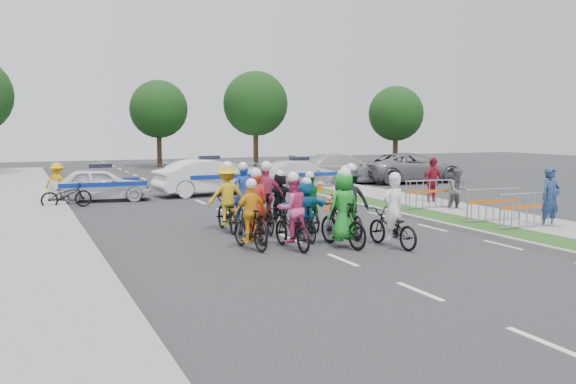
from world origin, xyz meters
name	(u,v)px	position (x,y,z in m)	size (l,w,h in m)	color
ground	(342,260)	(0.00, 0.00, 0.00)	(90.00, 90.00, 0.00)	#28282B
curb_right	(408,216)	(5.10, 5.00, 0.06)	(0.20, 60.00, 0.12)	gray
grass_strip	(426,215)	(5.80, 5.00, 0.06)	(1.20, 60.00, 0.11)	#164416
sidewalk_right	(470,212)	(7.60, 5.00, 0.07)	(2.40, 60.00, 0.13)	gray
sidewalk_left	(28,241)	(-6.50, 5.00, 0.07)	(3.00, 60.00, 0.13)	gray
rider_0	(392,223)	(1.86, 0.88, 0.62)	(0.84, 1.91, 1.89)	black
rider_1	(343,217)	(0.75, 1.38, 0.77)	(0.91, 1.96, 2.00)	black
rider_2	(292,220)	(-0.52, 1.67, 0.71)	(0.83, 1.91, 1.92)	black
rider_3	(250,222)	(-1.48, 2.02, 0.68)	(0.93, 1.73, 1.76)	black
rider_4	(349,209)	(1.61, 2.65, 0.78)	(1.21, 2.06, 2.02)	black
rider_5	(305,214)	(0.23, 2.53, 0.72)	(1.37, 1.64, 1.69)	black
rider_6	(255,217)	(-1.00, 2.99, 0.64)	(0.73, 1.92, 1.94)	black
rider_7	(343,205)	(1.94, 3.61, 0.74)	(0.84, 1.85, 1.90)	black
rider_8	(308,208)	(1.06, 4.11, 0.65)	(0.76, 1.73, 1.73)	black
rider_9	(265,205)	(-0.26, 4.16, 0.78)	(1.07, 2.00, 2.04)	black
rider_10	(227,204)	(-1.18, 4.84, 0.78)	(1.15, 2.01, 2.03)	black
rider_11	(279,202)	(0.64, 5.30, 0.72)	(1.39, 1.65, 1.68)	black
rider_12	(242,205)	(-0.43, 5.64, 0.64)	(0.86, 1.96, 1.94)	black
police_car_0	(101,184)	(-3.58, 13.93, 0.67)	(1.59, 3.94, 1.34)	white
police_car_1	(209,177)	(1.06, 14.36, 0.78)	(1.65, 4.73, 1.56)	white
police_car_2	(299,175)	(5.80, 15.32, 0.69)	(1.92, 4.72, 1.37)	white
civilian_sedan	(342,169)	(8.96, 16.90, 0.78)	(2.19, 5.39, 1.56)	#B0B0B5
civilian_suv	(412,168)	(12.70, 16.11, 0.79)	(2.62, 5.67, 1.58)	gray
spectator_0	(550,199)	(7.52, 1.36, 0.92)	(0.67, 0.44, 1.83)	navy
spectator_1	(458,191)	(7.48, 5.54, 0.76)	(0.74, 0.58, 1.53)	#57575C
spectator_2	(432,181)	(7.84, 7.52, 0.91)	(1.07, 0.45, 1.83)	maroon
marshal_hiviz	(57,182)	(-5.22, 14.17, 0.78)	(1.01, 0.58, 1.57)	#F0A40C
barrier_0	(527,212)	(6.70, 1.40, 0.56)	(2.00, 0.50, 1.12)	#A5A8AD
barrier_1	(493,207)	(6.70, 2.80, 0.56)	(2.00, 0.50, 1.12)	#A5A8AD
barrier_2	(429,196)	(6.70, 6.10, 0.56)	(2.00, 0.50, 1.12)	#A5A8AD
cone_0	(331,201)	(3.67, 7.83, 0.34)	(0.40, 0.40, 0.70)	#F24C0C
cone_1	(320,185)	(5.87, 13.20, 0.34)	(0.40, 0.40, 0.70)	#F24C0C
parked_bike	(66,195)	(-5.02, 12.23, 0.48)	(0.64, 1.84, 0.97)	black
tree_1	(256,104)	(9.00, 30.00, 4.54)	(4.55, 4.55, 6.82)	#382619
tree_2	(396,114)	(18.00, 26.00, 3.83)	(3.85, 3.85, 5.77)	#382619
tree_4	(159,109)	(3.00, 34.00, 4.19)	(4.20, 4.20, 6.30)	#382619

